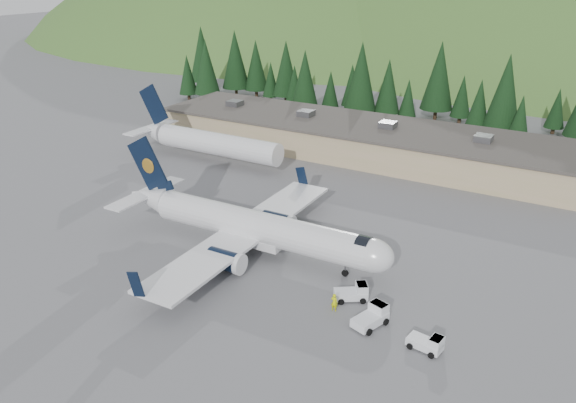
# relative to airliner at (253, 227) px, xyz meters

# --- Properties ---
(ground) EXTENTS (600.00, 600.00, 0.00)m
(ground) POSITION_rel_airliner_xyz_m (0.99, 0.02, -2.99)
(ground) COLOR #5E5E62
(airliner) EXTENTS (33.70, 31.55, 11.22)m
(airliner) POSITION_rel_airliner_xyz_m (0.00, 0.00, 0.00)
(airliner) COLOR white
(airliner) RESTS_ON ground
(second_airliner) EXTENTS (27.50, 11.00, 10.05)m
(second_airliner) POSITION_rel_airliner_xyz_m (-23.94, 22.02, 0.33)
(second_airliner) COLOR white
(second_airliner) RESTS_ON ground
(baggage_tug_a) EXTENTS (3.44, 3.05, 1.66)m
(baggage_tug_a) POSITION_rel_airliner_xyz_m (13.66, -3.32, -2.25)
(baggage_tug_a) COLOR white
(baggage_tug_a) RESTS_ON ground
(baggage_tug_b) EXTENTS (3.04, 2.07, 1.53)m
(baggage_tug_b) POSITION_rel_airliner_xyz_m (22.11, -7.28, -2.30)
(baggage_tug_b) COLOR white
(baggage_tug_b) RESTS_ON ground
(baggage_tug_c) EXTENTS (2.86, 3.75, 1.81)m
(baggage_tug_c) POSITION_rel_airliner_xyz_m (16.72, -6.17, -2.18)
(baggage_tug_c) COLOR white
(baggage_tug_c) RESTS_ON ground
(terminal_building) EXTENTS (71.00, 17.00, 6.10)m
(terminal_building) POSITION_rel_airliner_xyz_m (-4.02, 38.02, -0.37)
(terminal_building) COLOR tan
(terminal_building) RESTS_ON ground
(ramp_worker) EXTENTS (0.66, 0.44, 1.79)m
(ramp_worker) POSITION_rel_airliner_xyz_m (12.88, -5.99, -2.09)
(ramp_worker) COLOR #DAE607
(ramp_worker) RESTS_ON ground
(tree_line) EXTENTS (113.68, 17.37, 14.42)m
(tree_line) POSITION_rel_airliner_xyz_m (-4.68, 60.98, 4.87)
(tree_line) COLOR black
(tree_line) RESTS_ON ground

